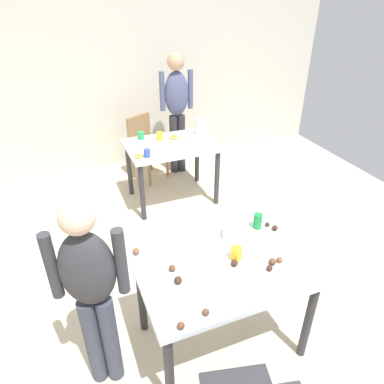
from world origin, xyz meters
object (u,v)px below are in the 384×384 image
object	(u,v)px
person_adult_far	(177,103)
soda_can	(258,221)
pitcher_far	(201,128)
dining_table_near	(223,279)
person_girl_near	(91,286)
mixing_bowl	(234,232)
chair_far_table	(145,143)
dining_table_far	(171,153)

from	to	relation	value
person_adult_far	soda_can	xyz separation A→B (m)	(-0.25, -2.51, -0.19)
person_adult_far	soda_can	distance (m)	2.53
person_adult_far	pitcher_far	xyz separation A→B (m)	(0.10, -0.61, -0.14)
person_adult_far	dining_table_near	bearing A→B (deg)	-103.63
person_girl_near	mixing_bowl	bearing A→B (deg)	12.15
chair_far_table	dining_table_far	bearing A→B (deg)	-79.11
dining_table_near	mixing_bowl	world-z (taller)	mixing_bowl
soda_can	dining_table_far	bearing A→B (deg)	92.50
chair_far_table	dining_table_near	bearing A→B (deg)	-94.35
person_girl_near	person_adult_far	xyz separation A→B (m)	(1.53, 2.78, 0.14)
mixing_bowl	dining_table_near	bearing A→B (deg)	-128.34
dining_table_far	chair_far_table	size ratio (longest dim) A/B	1.20
person_adult_far	mixing_bowl	bearing A→B (deg)	-100.49
chair_far_table	person_adult_far	xyz separation A→B (m)	(0.47, -0.02, 0.50)
person_adult_far	mixing_bowl	xyz separation A→B (m)	(-0.47, -2.55, -0.21)
mixing_bowl	pitcher_far	distance (m)	2.02
dining_table_far	dining_table_near	bearing A→B (deg)	-99.52
dining_table_far	person_adult_far	size ratio (longest dim) A/B	0.64
dining_table_near	soda_can	world-z (taller)	soda_can
dining_table_near	person_girl_near	size ratio (longest dim) A/B	0.79
soda_can	person_adult_far	bearing A→B (deg)	84.33
dining_table_near	mixing_bowl	xyz separation A→B (m)	(0.21, 0.27, 0.15)
chair_far_table	soda_can	distance (m)	2.56
dining_table_far	person_adult_far	bearing A→B (deg)	64.95
pitcher_far	soda_can	bearing A→B (deg)	-100.28
dining_table_far	mixing_bowl	world-z (taller)	mixing_bowl
soda_can	pitcher_far	size ratio (longest dim) A/B	0.57
dining_table_far	mixing_bowl	size ratio (longest dim) A/B	6.17
soda_can	chair_far_table	bearing A→B (deg)	94.91
chair_far_table	soda_can	bearing A→B (deg)	-85.09
dining_table_near	chair_far_table	xyz separation A→B (m)	(0.22, 2.83, -0.15)
person_adult_far	mixing_bowl	size ratio (longest dim) A/B	9.71
dining_table_near	pitcher_far	world-z (taller)	pitcher_far
pitcher_far	person_girl_near	bearing A→B (deg)	-126.92
soda_can	person_girl_near	bearing A→B (deg)	-168.36
pitcher_far	mixing_bowl	bearing A→B (deg)	-106.31
mixing_bowl	dining_table_far	bearing A→B (deg)	85.56
person_girl_near	pitcher_far	world-z (taller)	person_girl_near
dining_table_near	person_girl_near	world-z (taller)	person_girl_near
pitcher_far	person_adult_far	bearing A→B (deg)	98.88
person_girl_near	mixing_bowl	distance (m)	1.09
dining_table_near	person_girl_near	distance (m)	0.88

